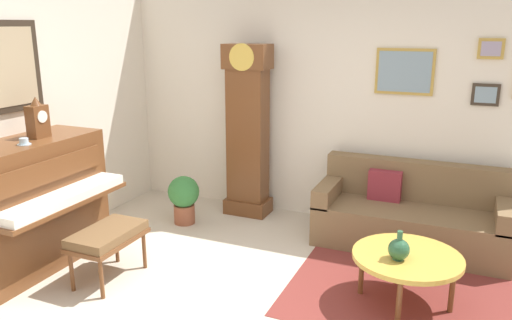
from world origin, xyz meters
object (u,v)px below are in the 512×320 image
couch (411,216)px  green_jug (399,249)px  potted_plant (184,196)px  mantel_clock (38,119)px  piano_bench (108,237)px  grandfather_clock (248,136)px  coffee_table (407,258)px  piano (32,204)px  teacup (24,142)px

couch → green_jug: size_ratio=7.92×
couch → potted_plant: bearing=-170.1°
mantel_clock → potted_plant: 1.82m
green_jug → potted_plant: (-2.51, 0.89, -0.20)m
piano_bench → grandfather_clock: grandfather_clock is taller
coffee_table → green_jug: 0.17m
grandfather_clock → couch: grandfather_clock is taller
piano → grandfather_clock: 2.45m
green_jug → potted_plant: green_jug is taller
green_jug → couch: bearing=92.2°
piano → grandfather_clock: bearing=58.1°
coffee_table → couch: bearing=95.1°
piano → couch: 3.73m
potted_plant → mantel_clock: bearing=-119.9°
teacup → potted_plant: 1.91m
couch → teacup: bearing=-147.2°
piano_bench → green_jug: green_jug is taller
mantel_clock → potted_plant: size_ratio=0.68×
piano → mantel_clock: size_ratio=3.79×
green_jug → potted_plant: 2.67m
potted_plant → grandfather_clock: bearing=47.7°
grandfather_clock → piano_bench: bearing=-103.0°
teacup → green_jug: teacup is taller
mantel_clock → green_jug: bearing=6.9°
teacup → piano_bench: bearing=11.5°
grandfather_clock → mantel_clock: 2.31m
mantel_clock → potted_plant: bearing=60.1°
teacup → potted_plant: teacup is taller
green_jug → potted_plant: bearing=160.5°
piano_bench → green_jug: (2.44, 0.52, 0.11)m
couch → green_jug: 1.34m
mantel_clock → teacup: bearing=-68.8°
grandfather_clock → coffee_table: size_ratio=2.31×
piano_bench → green_jug: bearing=12.1°
grandfather_clock → mantel_clock: (-1.28, -1.88, 0.42)m
teacup → green_jug: size_ratio=0.48×
piano → mantel_clock: 0.79m
coffee_table → teacup: teacup is taller
piano → coffee_table: bearing=11.7°
potted_plant → piano_bench: bearing=-86.8°
piano → green_jug: size_ratio=6.00×
piano_bench → grandfather_clock: (0.46, 2.01, 0.56)m
coffee_table → teacup: 3.40m
mantel_clock → teacup: (0.11, -0.28, -0.15)m
coffee_table → mantel_clock: mantel_clock is taller
couch → piano_bench: bearing=-142.3°
grandfather_clock → green_jug: bearing=-37.0°
piano_bench → teacup: (-0.71, -0.14, 0.83)m
grandfather_clock → coffee_table: grandfather_clock is taller
piano_bench → mantel_clock: (-0.82, 0.13, 0.98)m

